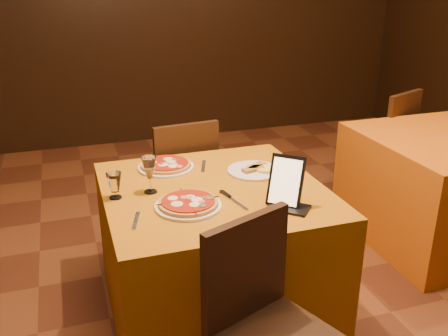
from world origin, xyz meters
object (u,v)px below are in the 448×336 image
object	(u,v)px
side_table	(445,188)
tablet	(286,181)
wine_glass	(150,175)
water_glass	(115,186)
main_table	(214,252)
pizza_far	(166,166)
chair_main_far	(178,182)
chair_side_far	(379,143)
pizza_near	(188,204)

from	to	relation	value
side_table	tablet	size ratio (longest dim) A/B	4.51
wine_glass	water_glass	world-z (taller)	wine_glass
side_table	wine_glass	xyz separation A→B (m)	(-2.09, -0.26, 0.47)
water_glass	main_table	bearing A→B (deg)	-3.90
pizza_far	wine_glass	xyz separation A→B (m)	(-0.14, -0.30, 0.08)
chair_main_far	pizza_far	distance (m)	0.59
main_table	chair_main_far	xyz separation A→B (m)	(0.00, 0.81, 0.08)
main_table	chair_side_far	bearing A→B (deg)	31.75
main_table	pizza_far	world-z (taller)	pizza_far
chair_main_far	pizza_far	size ratio (longest dim) A/B	2.91
pizza_near	wine_glass	xyz separation A→B (m)	(-0.14, 0.22, 0.08)
pizza_near	main_table	bearing A→B (deg)	44.87
side_table	pizza_near	distance (m)	2.05
main_table	tablet	distance (m)	0.63
pizza_near	chair_main_far	bearing A→B (deg)	79.83
chair_side_far	tablet	size ratio (longest dim) A/B	3.73
pizza_far	tablet	xyz separation A→B (m)	(0.44, -0.63, 0.10)
chair_main_far	chair_side_far	size ratio (longest dim) A/B	1.00
chair_side_far	water_glass	size ratio (longest dim) A/B	7.00
side_table	chair_main_far	size ratio (longest dim) A/B	1.21
pizza_far	wine_glass	world-z (taller)	wine_glass
wine_glass	pizza_far	bearing A→B (deg)	64.60
chair_side_far	pizza_far	xyz separation A→B (m)	(-1.95, -0.75, 0.31)
water_glass	tablet	xyz separation A→B (m)	(0.75, -0.33, 0.06)
main_table	tablet	world-z (taller)	tablet
chair_main_far	wine_glass	xyz separation A→B (m)	(-0.31, -0.77, 0.39)
water_glass	side_table	bearing A→B (deg)	6.83
wine_glass	chair_main_far	bearing A→B (deg)	67.82
main_table	chair_side_far	size ratio (longest dim) A/B	1.21
wine_glass	water_glass	xyz separation A→B (m)	(-0.18, -0.01, -0.03)
chair_side_far	water_glass	distance (m)	2.53
pizza_near	chair_side_far	bearing A→B (deg)	33.15
side_table	pizza_far	distance (m)	1.99
side_table	pizza_near	xyz separation A→B (m)	(-1.95, -0.48, 0.39)
chair_main_far	chair_side_far	world-z (taller)	same
pizza_near	tablet	xyz separation A→B (m)	(0.44, -0.11, 0.10)
side_table	chair_side_far	world-z (taller)	chair_side_far
main_table	chair_side_far	world-z (taller)	chair_side_far
tablet	pizza_near	bearing A→B (deg)	-151.57
wine_glass	pizza_near	bearing A→B (deg)	-58.85
main_table	tablet	size ratio (longest dim) A/B	4.51
pizza_near	wine_glass	size ratio (longest dim) A/B	1.65
main_table	water_glass	bearing A→B (deg)	176.10
pizza_far	water_glass	distance (m)	0.45
main_table	pizza_near	world-z (taller)	pizza_near
chair_main_far	water_glass	size ratio (longest dim) A/B	7.00
wine_glass	water_glass	size ratio (longest dim) A/B	1.46
water_glass	pizza_far	bearing A→B (deg)	44.45
pizza_near	tablet	size ratio (longest dim) A/B	1.29
pizza_near	water_glass	world-z (taller)	water_glass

